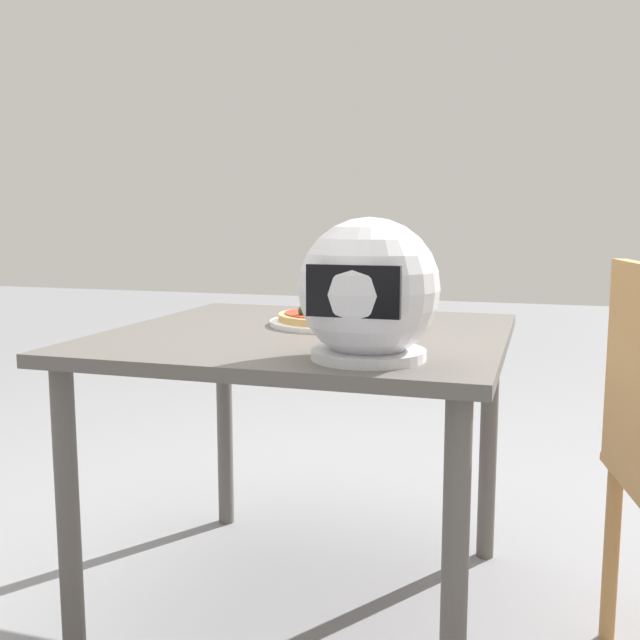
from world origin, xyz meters
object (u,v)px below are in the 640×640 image
Objects in this scene: drinking_glass at (376,295)px; dining_table at (308,366)px; pizza at (333,315)px; motorcycle_helmet at (369,292)px.

dining_table is at bearing 78.64° from drinking_glass.
pizza is 2.71× the size of drinking_glass.
dining_table is at bearing 75.62° from pizza.
pizza is 0.99× the size of motorcycle_helmet.
motorcycle_helmet is 0.73m from drinking_glass.
dining_table is 0.44m from motorcycle_helmet.
drinking_glass is at bearing -78.54° from motorcycle_helmet.
drinking_glass is at bearing -101.36° from dining_table.
pizza reaches higher than dining_table.
pizza is at bearing -65.27° from motorcycle_helmet.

